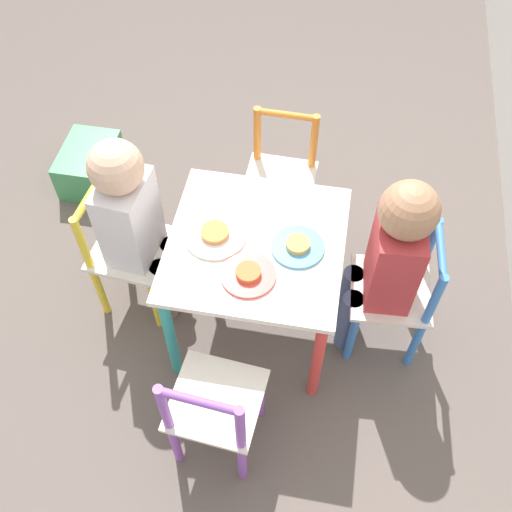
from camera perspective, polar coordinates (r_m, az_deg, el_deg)
The scene contains 12 objects.
ground_plane at distance 2.23m, azimuth -0.00°, elevation -6.23°, with size 6.00×6.00×0.00m, color #5B514C.
kids_table at distance 1.90m, azimuth -0.00°, elevation -0.14°, with size 0.54×0.54×0.48m.
chair_yellow at distance 2.13m, azimuth -12.17°, elevation 0.44°, with size 0.28×0.28×0.53m.
chair_blue at distance 2.03m, azimuth 13.21°, elevation -3.58°, with size 0.28×0.28×0.53m.
chair_purple at distance 1.80m, azimuth -4.00°, elevation -14.43°, with size 0.28×0.28×0.53m.
chair_orange at distance 2.30m, azimuth 2.32°, elevation 7.08°, with size 0.27×0.27×0.53m.
child_front at distance 1.95m, azimuth -11.59°, elevation 3.66°, with size 0.21×0.22×0.77m.
child_back at distance 1.86m, azimuth 12.56°, elevation 0.01°, with size 0.21×0.22×0.77m.
plate_front at distance 1.84m, azimuth -3.93°, elevation 2.05°, with size 0.19×0.19×0.03m.
plate_back at distance 1.82m, azimuth 3.99°, elevation 0.94°, with size 0.16×0.16×0.03m.
plate_right at distance 1.75m, azimuth -0.74°, elevation -1.76°, with size 0.16×0.16×0.03m.
storage_bin at distance 2.71m, azimuth -15.53°, elevation 8.34°, with size 0.30×0.21×0.17m.
Camera 1 is at (1.10, 0.20, 1.93)m, focal length 42.00 mm.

